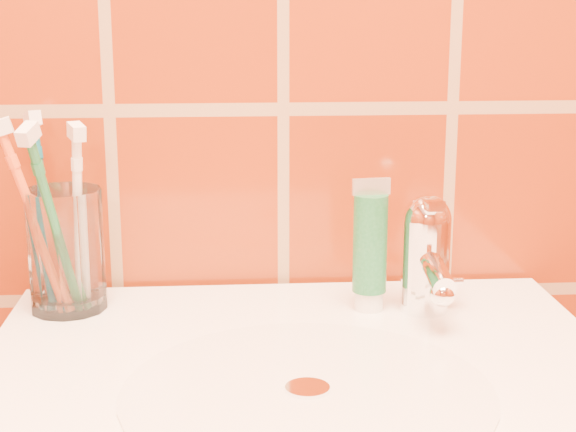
{
  "coord_description": "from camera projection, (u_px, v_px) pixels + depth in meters",
  "views": [
    {
      "loc": [
        -0.06,
        0.26,
        1.16
      ],
      "look_at": [
        -0.0,
        1.08,
        0.95
      ],
      "focal_mm": 55.0,
      "sensor_mm": 36.0,
      "label": 1
    }
  ],
  "objects": [
    {
      "name": "faucet",
      "position": [
        427.0,
        251.0,
        0.87
      ],
      "size": [
        0.05,
        0.11,
        0.12
      ],
      "color": "white",
      "rests_on": "pedestal_sink"
    },
    {
      "name": "toothbrush_3",
      "position": [
        55.0,
        225.0,
        0.84
      ],
      "size": [
        0.1,
        0.17,
        0.22
      ],
      "primitive_type": null,
      "rotation": [
        0.37,
        0.0,
        -0.33
      ],
      "color": "#1E723F",
      "rests_on": "glass_tumbler"
    },
    {
      "name": "glass_tumbler",
      "position": [
        66.0,
        250.0,
        0.88
      ],
      "size": [
        0.08,
        0.08,
        0.12
      ],
      "primitive_type": "cylinder",
      "rotation": [
        0.0,
        0.0,
        0.08
      ],
      "color": "white",
      "rests_on": "pedestal_sink"
    },
    {
      "name": "toothbrush_0",
      "position": [
        78.0,
        220.0,
        0.87
      ],
      "size": [
        0.06,
        0.08,
        0.2
      ],
      "primitive_type": null,
      "rotation": [
        0.15,
        0.0,
        0.44
      ],
      "color": "white",
      "rests_on": "glass_tumbler"
    },
    {
      "name": "toothbrush_2",
      "position": [
        46.0,
        212.0,
        0.89
      ],
      "size": [
        0.1,
        0.13,
        0.21
      ],
      "primitive_type": null,
      "rotation": [
        0.26,
        0.0,
        -2.65
      ],
      "color": "#0D5A70",
      "rests_on": "glass_tumbler"
    },
    {
      "name": "toothbrush_1",
      "position": [
        36.0,
        220.0,
        0.86
      ],
      "size": [
        0.1,
        0.09,
        0.2
      ],
      "primitive_type": null,
      "rotation": [
        0.28,
        0.0,
        -1.38
      ],
      "color": "orange",
      "rests_on": "glass_tumbler"
    },
    {
      "name": "toothpaste_tube",
      "position": [
        370.0,
        249.0,
        0.88
      ],
      "size": [
        0.04,
        0.03,
        0.14
      ],
      "rotation": [
        0.0,
        0.0,
        0.13
      ],
      "color": "white",
      "rests_on": "pedestal_sink"
    }
  ]
}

